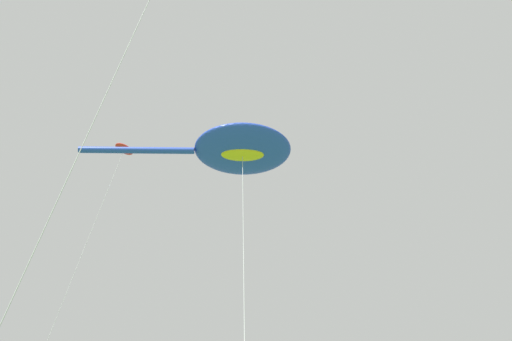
{
  "coord_description": "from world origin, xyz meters",
  "views": [
    {
      "loc": [
        -8.92,
        2.58,
        1.76
      ],
      "look_at": [
        0.04,
        9.3,
        14.34
      ],
      "focal_mm": 38.17,
      "sensor_mm": 36.0,
      "label": 1
    }
  ],
  "objects": [
    {
      "name": "small_kite_box_yellow",
      "position": [
        2.18,
        20.24,
        25.04
      ],
      "size": [
        1.24,
        2.93,
        25.62
      ],
      "rotation": [
        0.0,
        0.0,
        -0.2
      ],
      "color": "red",
      "rests_on": "ground"
    },
    {
      "name": "big_show_kite",
      "position": [
        2.59,
        12.16,
        19.91
      ],
      "size": [
        6.82,
        8.2,
        20.34
      ],
      "rotation": [
        0.0,
        0.0,
        -0.92
      ],
      "color": "blue",
      "rests_on": "ground"
    }
  ]
}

